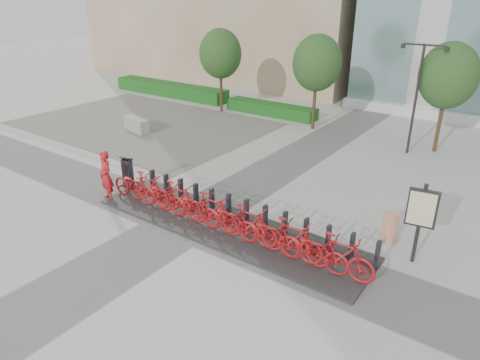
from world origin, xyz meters
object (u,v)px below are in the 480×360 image
Objects in this scene: bike_0 at (134,185)px; worker_red at (106,176)px; kiosk at (128,173)px; map_sign at (421,212)px; construction_barrel at (389,227)px; jersey_barrier at (136,125)px.

bike_0 is 1.10× the size of worker_red.
kiosk is 10.43m from map_sign.
construction_barrel is 1.66m from map_sign.
kiosk reaches higher than construction_barrel.
worker_red is (0.03, -1.01, 0.23)m from kiosk.
construction_barrel is (9.32, 3.19, -0.48)m from worker_red.
kiosk is at bearing -166.88° from construction_barrel.
kiosk is 7.78m from jersey_barrier.
bike_0 reaches higher than construction_barrel.
kiosk is at bearing 179.06° from map_sign.
map_sign reaches higher than bike_0.
worker_red is at bearing 117.31° from bike_0.
worker_red is at bearing -97.89° from kiosk.
map_sign reaches higher than worker_red.
map_sign is (10.30, 1.42, 0.89)m from kiosk.
map_sign is at bearing -38.71° from construction_barrel.
jersey_barrier is at bearing 167.85° from construction_barrel.
kiosk is (-0.95, 0.53, 0.08)m from bike_0.
bike_0 is at bearing 41.78° from worker_red.
construction_barrel is (9.35, 2.18, -0.25)m from kiosk.
kiosk is 0.66× the size of jersey_barrier.
worker_red is 10.57m from map_sign.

